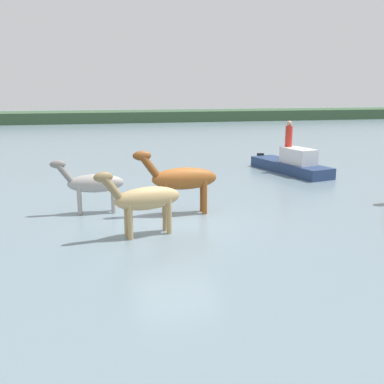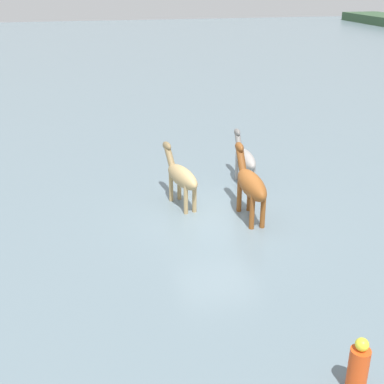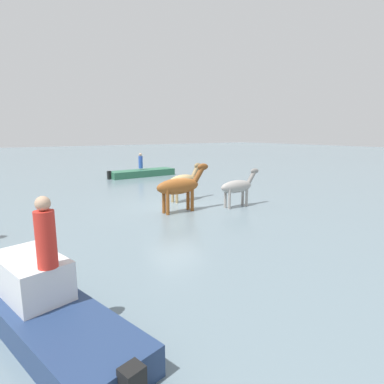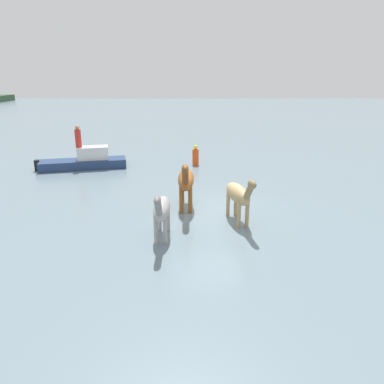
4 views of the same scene
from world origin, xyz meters
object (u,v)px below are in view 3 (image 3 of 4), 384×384
Objects in this scene: boat_launch_far at (142,174)px; person_boatman_standing at (46,235)px; horse_dark_mare at (238,187)px; boat_skiff_near at (44,311)px; horse_lead at (184,181)px; person_spotter_bow at (141,161)px; horse_rear_stallion at (180,186)px.

boat_launch_far is 4.55× the size of person_boatman_standing.
boat_launch_far is at bearing 87.06° from horse_dark_mare.
boat_launch_far is at bearing -43.89° from boat_skiff_near.
person_spotter_bow is (-2.10, -9.54, 0.15)m from horse_lead.
horse_lead is 9.65m from boat_launch_far.
boat_skiff_near is at bearing 60.25° from person_spotter_bow.
horse_lead is 0.43× the size of boat_launch_far.
horse_lead is 10.76m from boat_skiff_near.
horse_lead is 0.48× the size of boat_skiff_near.
boat_skiff_near is (6.31, 5.70, -0.80)m from horse_rear_stallion.
person_spotter_bow is 19.81m from person_boatman_standing.
person_boatman_standing is (7.56, 7.75, 0.74)m from horse_lead.
horse_rear_stallion is at bearing -109.72° from boat_launch_far.
boat_skiff_near is (7.66, 7.53, -0.69)m from horse_lead.
horse_rear_stallion is 11.78m from boat_launch_far.
boat_launch_far is (-0.78, -11.91, -0.77)m from horse_dark_mare.
person_boatman_standing reaches higher than boat_launch_far.
boat_launch_far is at bearing 72.89° from horse_rear_stallion.
horse_lead reaches higher than boat_launch_far.
horse_dark_mare is at bearing -14.56° from horse_rear_stallion.
horse_dark_mare is 1.85× the size of person_spotter_bow.
person_boatman_standing reaches higher than horse_rear_stallion.
horse_dark_mare is 11.96m from boat_launch_far.
person_spotter_bow is (-9.75, -17.07, 0.84)m from boat_skiff_near.
horse_rear_stallion is at bearing -136.39° from person_boatman_standing.
person_boatman_standing is at bearing -148.67° from horse_dark_mare.
person_spotter_bow is (-0.78, -12.06, 0.21)m from horse_dark_mare.
horse_lead is at bearing -134.28° from person_boatman_standing.
boat_launch_far is at bearing 63.34° from horse_lead.
horse_dark_mare is 0.45× the size of boat_skiff_near.
horse_lead is 1.97× the size of person_spotter_bow.
horse_lead is (1.32, -2.52, 0.06)m from horse_dark_mare.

